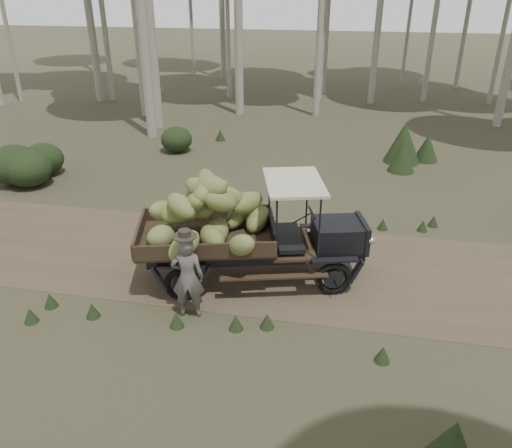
% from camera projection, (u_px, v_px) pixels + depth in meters
% --- Properties ---
extents(ground, '(120.00, 120.00, 0.00)m').
position_uv_depth(ground, '(335.00, 271.00, 10.85)').
color(ground, '#473D2B').
rests_on(ground, ground).
extents(dirt_track, '(70.00, 4.00, 0.01)m').
position_uv_depth(dirt_track, '(335.00, 271.00, 10.85)').
color(dirt_track, brown).
rests_on(dirt_track, ground).
extents(banana_truck, '(4.94, 3.02, 2.41)m').
position_uv_depth(banana_truck, '(230.00, 218.00, 10.04)').
color(banana_truck, black).
rests_on(banana_truck, ground).
extents(farmer, '(0.66, 0.51, 1.78)m').
position_uv_depth(farmer, '(188.00, 276.00, 9.07)').
color(farmer, '#54514D').
rests_on(farmer, ground).
extents(undergrowth, '(23.96, 22.62, 1.40)m').
position_uv_depth(undergrowth, '(240.00, 253.00, 10.46)').
color(undergrowth, '#233319').
rests_on(undergrowth, ground).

